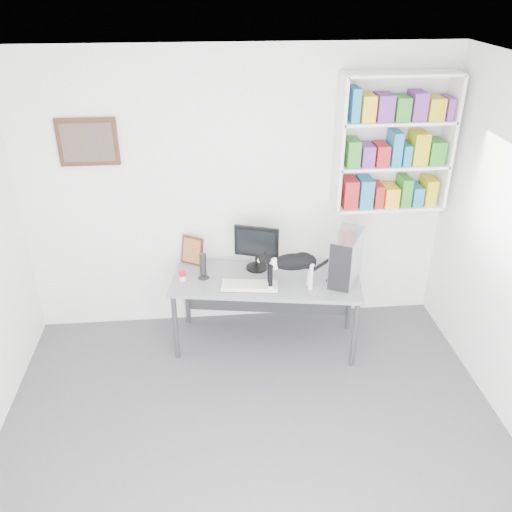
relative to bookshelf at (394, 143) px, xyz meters
name	(u,v)px	position (x,y,z in m)	size (l,w,h in m)	color
room	(259,314)	(-1.40, -1.85, -0.50)	(4.01, 4.01, 2.70)	#4A4A4E
bookshelf	(394,143)	(0.00, 0.00, 0.00)	(1.03, 0.28, 1.24)	white
wall_art	(88,142)	(-2.70, 0.12, 0.05)	(0.52, 0.04, 0.42)	#4D2818
desk	(266,311)	(-1.18, -0.35, -1.49)	(1.72, 0.67, 0.72)	gray
monitor	(257,248)	(-1.25, -0.15, -0.91)	(0.42, 0.20, 0.44)	black
keyboard	(250,285)	(-1.34, -0.49, -1.12)	(0.50, 0.19, 0.04)	silver
pc_tower	(346,257)	(-0.47, -0.43, -0.91)	(0.20, 0.46, 0.46)	#BABABF
speaker	(203,266)	(-1.75, -0.28, -1.01)	(0.11, 0.11, 0.25)	black
leaning_print	(192,250)	(-1.85, 0.02, -0.99)	(0.22, 0.09, 0.28)	#4D2818
soup_can	(182,276)	(-1.95, -0.30, -1.09)	(0.06, 0.06, 0.09)	red
cat	(292,271)	(-0.98, -0.54, -0.96)	(0.58, 0.15, 0.36)	black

